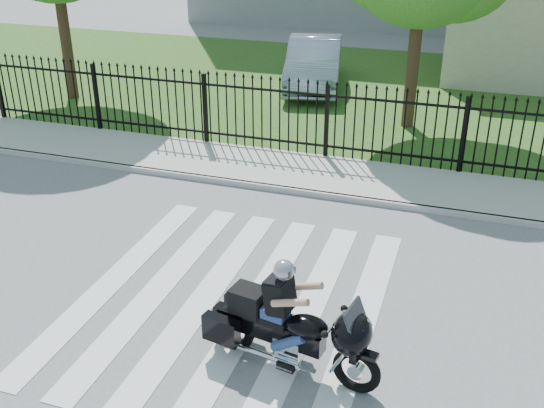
% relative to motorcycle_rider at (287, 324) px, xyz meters
% --- Properties ---
extents(ground, '(120.00, 120.00, 0.00)m').
position_rel_motorcycle_rider_xyz_m(ground, '(-1.25, 1.15, -0.66)').
color(ground, slate).
rests_on(ground, ground).
extents(crosswalk, '(5.00, 5.50, 0.01)m').
position_rel_motorcycle_rider_xyz_m(crosswalk, '(-1.25, 1.15, -0.66)').
color(crosswalk, silver).
rests_on(crosswalk, ground).
extents(sidewalk, '(40.00, 2.00, 0.12)m').
position_rel_motorcycle_rider_xyz_m(sidewalk, '(-1.25, 6.15, -0.60)').
color(sidewalk, '#ADAAA3').
rests_on(sidewalk, ground).
extents(curb, '(40.00, 0.12, 0.12)m').
position_rel_motorcycle_rider_xyz_m(curb, '(-1.25, 5.15, -0.60)').
color(curb, '#ADAAA3').
rests_on(curb, ground).
extents(grass_strip, '(40.00, 12.00, 0.02)m').
position_rel_motorcycle_rider_xyz_m(grass_strip, '(-1.25, 13.15, -0.65)').
color(grass_strip, '#26511B').
rests_on(grass_strip, ground).
extents(iron_fence, '(26.00, 0.04, 1.80)m').
position_rel_motorcycle_rider_xyz_m(iron_fence, '(-1.25, 7.15, 0.24)').
color(iron_fence, black).
rests_on(iron_fence, ground).
extents(motorcycle_rider, '(2.44, 1.07, 1.62)m').
position_rel_motorcycle_rider_xyz_m(motorcycle_rider, '(0.00, 0.00, 0.00)').
color(motorcycle_rider, black).
rests_on(motorcycle_rider, ground).
extents(parked_car, '(2.51, 4.87, 1.53)m').
position_rel_motorcycle_rider_xyz_m(parked_car, '(-3.10, 13.03, 0.12)').
color(parked_car, '#96A3BD').
rests_on(parked_car, grass_strip).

